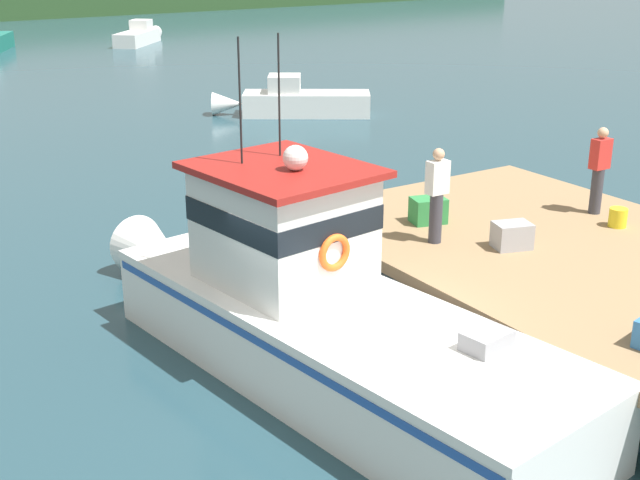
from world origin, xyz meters
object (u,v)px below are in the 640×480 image
at_px(moored_boat_far_left, 295,102).
at_px(moored_boat_off_the_point, 140,36).
at_px(deckhand_by_the_boat, 599,169).
at_px(deckhand_further_back, 437,194).
at_px(crate_single_far, 512,235).
at_px(bait_bucket, 618,217).
at_px(crate_stack_near_edge, 428,210).
at_px(main_fishing_boat, 311,307).

height_order(moored_boat_far_left, moored_boat_off_the_point, moored_boat_far_left).
bearing_deg(moored_boat_off_the_point, deckhand_by_the_boat, -99.06).
bearing_deg(deckhand_further_back, crate_single_far, -45.23).
bearing_deg(moored_boat_far_left, deckhand_by_the_boat, -100.90).
bearing_deg(bait_bucket, crate_single_far, 174.41).
distance_m(deckhand_by_the_boat, moored_boat_off_the_point, 39.28).
distance_m(crate_stack_near_edge, deckhand_by_the_boat, 3.29).
xyz_separation_m(main_fishing_boat, crate_single_far, (3.86, -0.13, 0.41)).
height_order(bait_bucket, moored_boat_far_left, bait_bucket).
xyz_separation_m(main_fishing_boat, moored_boat_off_the_point, (12.69, 39.14, -0.54)).
relative_size(crate_stack_near_edge, deckhand_by_the_boat, 0.37).
bearing_deg(crate_single_far, moored_boat_off_the_point, 77.33).
relative_size(deckhand_by_the_boat, moored_boat_off_the_point, 0.35).
relative_size(main_fishing_boat, bait_bucket, 29.28).
bearing_deg(moored_boat_far_left, bait_bucket, -101.34).
relative_size(moored_boat_far_left, moored_boat_off_the_point, 1.14).
bearing_deg(bait_bucket, main_fishing_boat, 176.63).
xyz_separation_m(bait_bucket, moored_boat_off_the_point, (6.46, 39.51, -0.91)).
height_order(main_fishing_boat, deckhand_further_back, main_fishing_boat).
relative_size(bait_bucket, moored_boat_far_left, 0.06).
bearing_deg(crate_stack_near_edge, moored_boat_far_left, 67.58).
bearing_deg(deckhand_by_the_boat, moored_boat_off_the_point, 80.94).
distance_m(bait_bucket, deckhand_further_back, 3.53).
distance_m(crate_stack_near_edge, moored_boat_far_left, 15.86).
xyz_separation_m(deckhand_by_the_boat, moored_boat_off_the_point, (6.18, 38.76, -1.59)).
bearing_deg(main_fishing_boat, crate_stack_near_edge, 24.93).
xyz_separation_m(main_fishing_boat, bait_bucket, (6.23, -0.37, 0.36)).
bearing_deg(deckhand_further_back, moored_boat_off_the_point, 75.77).
relative_size(crate_stack_near_edge, deckhand_further_back, 0.37).
distance_m(main_fishing_boat, bait_bucket, 6.25).
distance_m(crate_single_far, moored_boat_far_left, 17.40).
height_order(crate_stack_near_edge, bait_bucket, crate_stack_near_edge).
relative_size(main_fishing_boat, deckhand_further_back, 6.11).
xyz_separation_m(crate_stack_near_edge, deckhand_further_back, (-0.57, -0.87, 0.63)).
distance_m(main_fishing_boat, deckhand_further_back, 3.23).
height_order(deckhand_by_the_boat, moored_boat_far_left, deckhand_by_the_boat).
bearing_deg(crate_single_far, moored_boat_far_left, 70.80).
bearing_deg(deckhand_further_back, bait_bucket, -19.15).
xyz_separation_m(crate_single_far, moored_boat_off_the_point, (8.83, 39.28, -0.95)).
distance_m(deckhand_further_back, moored_boat_far_left, 16.93).
distance_m(main_fishing_boat, crate_single_far, 3.88).
relative_size(main_fishing_boat, crate_stack_near_edge, 16.59).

